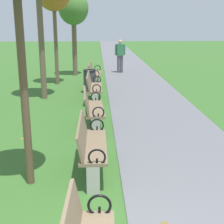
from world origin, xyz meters
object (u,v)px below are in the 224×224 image
(trash_bin, at_px, (90,81))
(park_bench_5, at_px, (94,74))
(tree_5, at_px, (73,10))
(pedestrian_walking, at_px, (120,54))
(park_bench_2, at_px, (90,145))
(park_bench_4, at_px, (93,87))
(park_bench_3, at_px, (92,108))

(trash_bin, bearing_deg, park_bench_5, 84.02)
(tree_5, xyz_separation_m, trash_bin, (0.78, -4.03, -2.59))
(park_bench_5, height_order, trash_bin, park_bench_5)
(park_bench_5, bearing_deg, pedestrian_walking, 68.54)
(park_bench_2, relative_size, park_bench_4, 1.00)
(park_bench_3, distance_m, park_bench_4, 2.61)
(park_bench_4, bearing_deg, park_bench_2, -90.00)
(park_bench_5, height_order, pedestrian_walking, pedestrian_walking)
(park_bench_5, bearing_deg, park_bench_4, -90.00)
(park_bench_2, distance_m, pedestrian_walking, 11.15)
(park_bench_3, xyz_separation_m, tree_5, (-0.93, 8.03, 2.53))
(pedestrian_walking, relative_size, trash_bin, 1.93)
(park_bench_4, relative_size, park_bench_5, 0.99)
(park_bench_3, relative_size, trash_bin, 1.93)
(park_bench_2, distance_m, tree_5, 10.80)
(park_bench_4, xyz_separation_m, park_bench_5, (0.00, 2.79, 0.00))
(park_bench_5, distance_m, pedestrian_walking, 3.51)
(park_bench_4, xyz_separation_m, trash_bin, (-0.15, 1.38, -0.06))
(park_bench_3, height_order, pedestrian_walking, pedestrian_walking)
(park_bench_2, bearing_deg, pedestrian_walking, 83.43)
(park_bench_3, distance_m, tree_5, 8.47)
(tree_5, xyz_separation_m, pedestrian_walking, (2.20, 0.61, -2.09))
(pedestrian_walking, bearing_deg, park_bench_4, -101.94)
(park_bench_4, distance_m, trash_bin, 1.39)
(park_bench_5, xyz_separation_m, trash_bin, (-0.15, -1.41, -0.06))
(tree_5, bearing_deg, park_bench_2, -84.94)
(park_bench_2, distance_m, park_bench_5, 7.83)
(park_bench_5, bearing_deg, trash_bin, -95.98)
(park_bench_2, xyz_separation_m, park_bench_5, (0.00, 7.83, 0.00))
(park_bench_4, relative_size, trash_bin, 1.91)
(park_bench_2, height_order, park_bench_4, same)
(trash_bin, bearing_deg, park_bench_2, -88.69)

